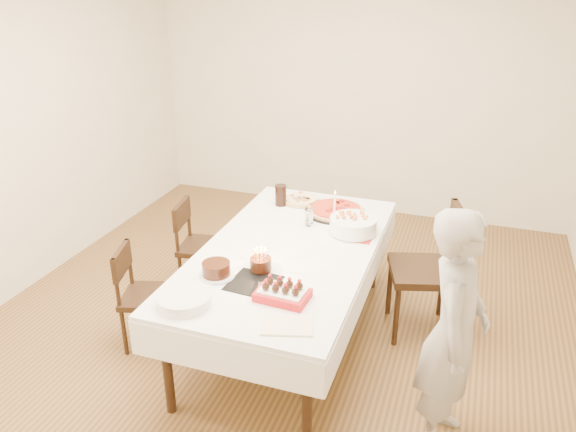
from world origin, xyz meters
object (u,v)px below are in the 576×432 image
(pasta_bowl, at_px, (353,225))
(layer_cake, at_px, (216,269))
(pizza_white, at_px, (301,200))
(strawberry_box, at_px, (283,293))
(taper_candle, at_px, (335,207))
(chair_left_dessert, at_px, (149,297))
(birthday_cake, at_px, (261,259))
(chair_right_savory, at_px, (423,271))
(chair_left_savory, at_px, (203,247))
(pizza_pepperoni, at_px, (335,210))
(cola_glass, at_px, (281,195))
(person, at_px, (453,333))
(dining_table, at_px, (288,295))

(pasta_bowl, relative_size, layer_cake, 1.51)
(pizza_white, bearing_deg, strawberry_box, -76.35)
(taper_candle, bearing_deg, strawberry_box, -90.84)
(pizza_white, bearing_deg, chair_left_dessert, -122.66)
(pasta_bowl, xyz_separation_m, birthday_cake, (-0.43, -0.74, 0.02))
(chair_right_savory, distance_m, chair_left_savory, 1.80)
(chair_left_dessert, bearing_deg, pizza_pepperoni, -151.76)
(chair_left_savory, height_order, cola_glass, cola_glass)
(chair_left_savory, height_order, pasta_bowl, pasta_bowl)
(cola_glass, xyz_separation_m, layer_cake, (0.01, -1.21, -0.04))
(chair_right_savory, height_order, person, person)
(birthday_cake, relative_size, strawberry_box, 0.47)
(taper_candle, bearing_deg, pasta_bowl, -30.66)
(chair_left_savory, xyz_separation_m, strawberry_box, (1.08, -1.06, 0.39))
(birthday_cake, bearing_deg, chair_right_savory, 39.47)
(chair_left_savory, bearing_deg, pizza_white, -162.70)
(dining_table, height_order, layer_cake, layer_cake)
(taper_candle, bearing_deg, birthday_cake, -107.15)
(person, xyz_separation_m, taper_candle, (-0.96, 1.10, 0.16))
(dining_table, xyz_separation_m, pizza_pepperoni, (0.15, 0.70, 0.40))
(pasta_bowl, bearing_deg, taper_candle, 149.34)
(pizza_pepperoni, height_order, cola_glass, cola_glass)
(pizza_white, distance_m, birthday_cake, 1.17)
(taper_candle, xyz_separation_m, strawberry_box, (-0.02, -1.11, -0.10))
(birthday_cake, xyz_separation_m, strawberry_box, (0.24, -0.27, -0.05))
(dining_table, xyz_separation_m, strawberry_box, (0.18, -0.61, 0.41))
(pasta_bowl, bearing_deg, strawberry_box, -100.37)
(pizza_pepperoni, bearing_deg, pizza_white, 160.49)
(person, height_order, pizza_pepperoni, person)
(dining_table, relative_size, pizza_pepperoni, 4.48)
(chair_left_dessert, xyz_separation_m, cola_glass, (0.61, 1.07, 0.45))
(pasta_bowl, distance_m, strawberry_box, 1.03)
(pizza_white, distance_m, pizza_pepperoni, 0.34)
(pizza_white, bearing_deg, pasta_bowl, -38.43)
(pasta_bowl, distance_m, layer_cake, 1.12)
(chair_left_savory, bearing_deg, strawberry_box, 126.26)
(layer_cake, height_order, strawberry_box, layer_cake)
(pasta_bowl, bearing_deg, dining_table, -132.80)
(pizza_white, relative_size, layer_cake, 1.44)
(chair_right_savory, distance_m, pasta_bowl, 0.61)
(chair_right_savory, bearing_deg, pasta_bowl, 168.17)
(chair_right_savory, distance_m, chair_left_dessert, 1.99)
(pasta_bowl, bearing_deg, pizza_pepperoni, 124.64)
(taper_candle, bearing_deg, person, -48.91)
(chair_left_savory, bearing_deg, person, 143.64)
(pizza_pepperoni, xyz_separation_m, cola_glass, (-0.46, 0.01, 0.06))
(chair_left_dessert, bearing_deg, cola_glass, -136.15)
(chair_left_savory, xyz_separation_m, pasta_bowl, (1.27, -0.05, 0.42))
(pizza_white, height_order, layer_cake, layer_cake)
(cola_glass, bearing_deg, dining_table, -66.45)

